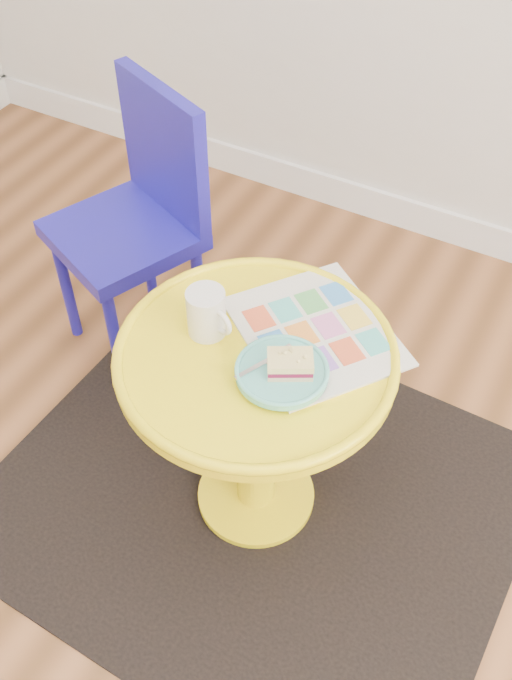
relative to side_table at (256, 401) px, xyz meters
The scene contains 9 objects.
room_walls 1.04m from the side_table, 164.53° to the left, with size 4.00×4.00×4.00m.
rug 0.40m from the side_table, ahead, with size 1.30×1.10×0.01m, color black.
side_table is the anchor object (origin of this frame).
chair 0.70m from the side_table, 145.88° to the left, with size 0.47×0.47×0.80m.
newspaper 0.21m from the side_table, 54.25° to the left, with size 0.35×0.30×0.01m, color silver.
mug 0.25m from the side_table, behind, with size 0.12×0.08×0.11m.
plate 0.20m from the side_table, 24.38° to the right, with size 0.19×0.19×0.02m.
cake_slice 0.23m from the side_table, 18.10° to the right, with size 0.11×0.10×0.04m.
fork 0.20m from the side_table, 37.08° to the right, with size 0.07×0.14×0.00m.
Camera 1 is at (0.45, -0.19, 1.73)m, focal length 40.00 mm.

